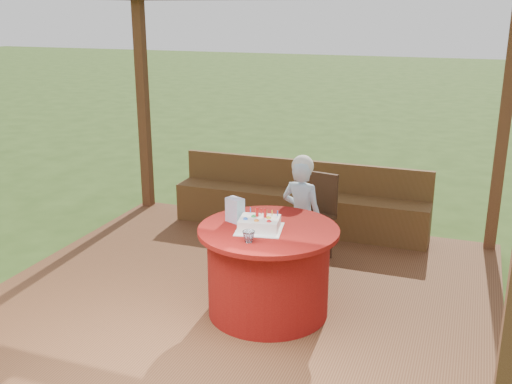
% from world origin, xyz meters
% --- Properties ---
extents(ground, '(60.00, 60.00, 0.00)m').
position_xyz_m(ground, '(0.00, 0.00, 0.00)').
color(ground, '#2B4818').
rests_on(ground, ground).
extents(deck, '(4.50, 4.00, 0.12)m').
position_xyz_m(deck, '(0.00, 0.00, 0.06)').
color(deck, brown).
rests_on(deck, ground).
extents(pergola, '(4.50, 4.00, 2.72)m').
position_xyz_m(pergola, '(0.00, 0.00, 2.41)').
color(pergola, brown).
rests_on(pergola, deck).
extents(bench, '(3.00, 0.42, 0.80)m').
position_xyz_m(bench, '(0.00, 1.72, 0.38)').
color(bench, brown).
rests_on(bench, deck).
extents(table, '(1.18, 1.18, 0.77)m').
position_xyz_m(table, '(0.33, -0.33, 0.51)').
color(table, maroon).
rests_on(table, deck).
extents(chair, '(0.53, 0.53, 0.90)m').
position_xyz_m(chair, '(0.36, 0.92, 0.63)').
color(chair, '#372011').
rests_on(chair, deck).
extents(elderly_woman, '(0.46, 0.35, 1.18)m').
position_xyz_m(elderly_woman, '(0.35, 0.59, 0.72)').
color(elderly_woman, '#9CC8E7').
rests_on(elderly_woman, deck).
extents(birthday_cake, '(0.43, 0.43, 0.17)m').
position_xyz_m(birthday_cake, '(0.27, -0.39, 0.94)').
color(birthday_cake, white).
rests_on(birthday_cake, table).
extents(gift_bag, '(0.17, 0.14, 0.21)m').
position_xyz_m(gift_bag, '(0.00, -0.28, 0.99)').
color(gift_bag, '#D98CC5').
rests_on(gift_bag, table).
extents(drinking_glass, '(0.11, 0.11, 0.09)m').
position_xyz_m(drinking_glass, '(0.28, -0.67, 0.93)').
color(drinking_glass, white).
rests_on(drinking_glass, table).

